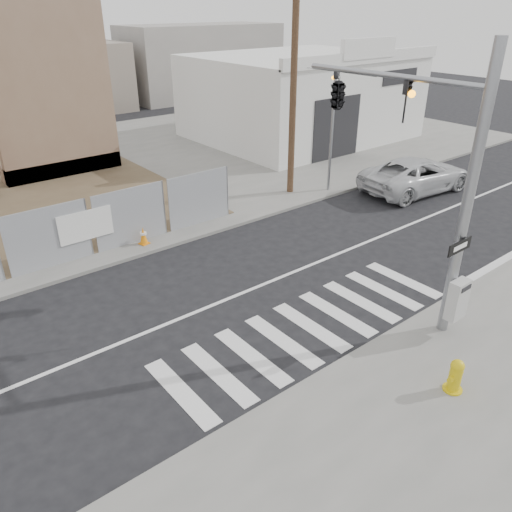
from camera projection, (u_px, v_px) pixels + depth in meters
ground at (252, 289)px, 14.99m from camera, size 100.00×100.00×0.00m
sidewalk_far at (77, 175)px, 24.70m from camera, size 50.00×20.00×0.12m
signal_pole at (377, 130)px, 12.79m from camera, size 0.96×5.87×7.00m
far_signal_pole at (333, 114)px, 21.06m from camera, size 0.16×0.20×5.60m
concrete_wall_right at (54, 107)px, 22.97m from camera, size 5.50×1.30×8.00m
auto_shop at (300, 96)px, 30.65m from camera, size 12.00×10.20×5.95m
utility_pole_right at (294, 71)px, 20.07m from camera, size 1.60×0.28×10.00m
fire_hydrant at (455, 376)px, 10.75m from camera, size 0.49×0.45×0.80m
suv at (416, 175)px, 22.44m from camera, size 5.71×3.06×1.53m
traffic_cone_d at (143, 236)px, 17.40m from camera, size 0.38×0.38×0.62m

